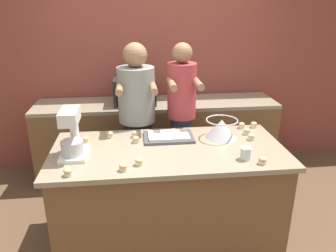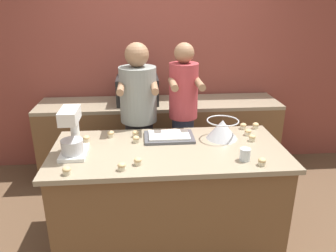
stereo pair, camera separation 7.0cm
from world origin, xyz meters
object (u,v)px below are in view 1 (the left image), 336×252
at_px(cupcake_10, 86,140).
at_px(baking_tray, 169,137).
at_px(cupcake_2, 262,160).
at_px(drinking_glass, 245,154).
at_px(cupcake_4, 242,125).
at_px(cupcake_0, 136,139).
at_px(cupcake_6, 254,125).
at_px(cupcake_8, 68,172).
at_px(cupcake_11, 110,135).
at_px(cupcake_9, 135,134).
at_px(microwave_oven, 135,90).
at_px(cupcake_1, 251,137).
at_px(mixing_bowl, 221,128).
at_px(person_left, 137,124).
at_px(cupcake_5, 123,167).
at_px(person_right, 181,120).
at_px(stand_mixer, 72,136).
at_px(cupcake_7, 247,131).
at_px(cupcake_3, 139,162).

bearing_deg(cupcake_10, baking_tray, 1.29).
distance_m(cupcake_2, cupcake_10, 1.46).
relative_size(drinking_glass, cupcake_4, 1.62).
distance_m(cupcake_0, cupcake_6, 1.15).
relative_size(cupcake_8, cupcake_11, 1.00).
distance_m(cupcake_9, cupcake_10, 0.43).
height_order(microwave_oven, cupcake_9, microwave_oven).
xyz_separation_m(cupcake_1, cupcake_8, (-1.48, -0.47, 0.00)).
xyz_separation_m(cupcake_4, cupcake_11, (-1.23, -0.10, 0.00)).
bearing_deg(cupcake_9, microwave_oven, 88.87).
xyz_separation_m(baking_tray, drinking_glass, (0.54, -0.47, 0.03)).
bearing_deg(drinking_glass, baking_tray, 138.90).
bearing_deg(cupcake_11, mixing_bowl, -6.48).
bearing_deg(person_left, cupcake_11, -124.87).
xyz_separation_m(drinking_glass, cupcake_5, (-0.92, -0.08, -0.02)).
height_order(cupcake_0, cupcake_10, same).
height_order(drinking_glass, cupcake_8, drinking_glass).
distance_m(microwave_oven, drinking_glass, 1.70).
distance_m(person_right, cupcake_8, 1.39).
height_order(cupcake_6, cupcake_8, same).
relative_size(drinking_glass, cupcake_5, 1.62).
height_order(cupcake_8, cupcake_11, same).
distance_m(microwave_oven, cupcake_2, 1.83).
bearing_deg(microwave_oven, cupcake_4, -40.51).
xyz_separation_m(stand_mixer, cupcake_7, (1.49, 0.28, -0.14)).
height_order(person_left, baking_tray, person_left).
relative_size(cupcake_0, cupcake_11, 1.00).
bearing_deg(cupcake_8, cupcake_11, 68.88).
distance_m(person_right, microwave_oven, 0.76).
distance_m(baking_tray, cupcake_11, 0.52).
xyz_separation_m(microwave_oven, cupcake_2, (0.91, -1.58, -0.15)).
relative_size(microwave_oven, cupcake_11, 7.98).
height_order(cupcake_3, cupcake_9, same).
relative_size(person_right, cupcake_11, 28.10).
height_order(cupcake_1, cupcake_4, same).
xyz_separation_m(cupcake_3, cupcake_4, (0.99, 0.65, 0.00)).
bearing_deg(cupcake_7, cupcake_11, 177.27).
height_order(cupcake_6, cupcake_9, same).
height_order(microwave_oven, cupcake_7, microwave_oven).
relative_size(mixing_bowl, cupcake_6, 4.77).
xyz_separation_m(person_right, cupcake_0, (-0.47, -0.49, 0.02)).
bearing_deg(cupcake_4, drinking_glass, -105.87).
bearing_deg(person_left, cupcake_7, -23.08).
distance_m(stand_mixer, cupcake_2, 1.45).
bearing_deg(cupcake_0, cupcake_3, -87.94).
bearing_deg(cupcake_6, cupcake_2, -105.45).
distance_m(person_left, cupcake_0, 0.50).
relative_size(stand_mixer, cupcake_2, 6.46).
height_order(cupcake_5, cupcake_9, same).
relative_size(stand_mixer, cupcake_8, 6.46).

